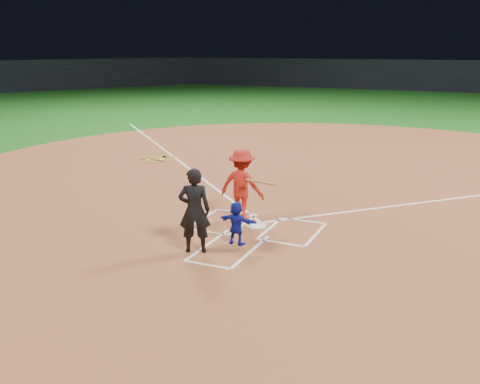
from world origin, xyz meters
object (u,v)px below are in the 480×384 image
at_px(home_plate, 257,226).
at_px(batter_at_plate, 242,185).
at_px(umpire, 194,210).
at_px(catcher, 236,223).
at_px(on_deck_circle, 155,159).

xyz_separation_m(home_plate, batter_at_plate, (-0.58, 0.34, 0.96)).
bearing_deg(home_plate, umpire, 74.41).
bearing_deg(batter_at_plate, umpire, -90.88).
height_order(catcher, umpire, umpire).
bearing_deg(batter_at_plate, on_deck_circle, 137.95).
bearing_deg(catcher, umpire, 54.74).
height_order(umpire, batter_at_plate, umpire).
distance_m(catcher, umpire, 1.15).
distance_m(home_plate, batter_at_plate, 1.17).
xyz_separation_m(umpire, batter_at_plate, (0.04, 2.55, -0.01)).
distance_m(on_deck_circle, catcher, 10.54).
height_order(home_plate, catcher, catcher).
height_order(on_deck_circle, catcher, catcher).
relative_size(home_plate, batter_at_plate, 0.31).
relative_size(home_plate, on_deck_circle, 0.35).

